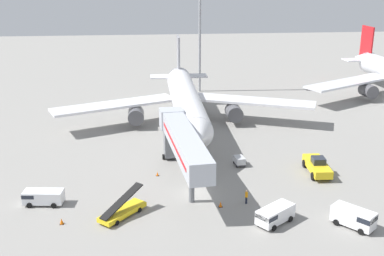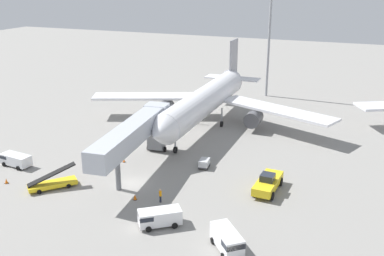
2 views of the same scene
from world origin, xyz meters
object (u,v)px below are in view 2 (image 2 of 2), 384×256
airplane_at_gate (207,100)px  ground_crew_worker_foreground (160,195)px  service_van_near_right (15,159)px  pushback_tug (268,183)px  service_van_mid_right (159,217)px  apron_light_mast (271,3)px  service_van_far_left (227,240)px  belt_loader_truck (52,183)px  safety_cone_charlie (124,160)px  jet_bridge (136,132)px  safety_cone_alpha (6,181)px  safety_cone_bravo (135,197)px  baggage_cart_outer_right (204,163)px

airplane_at_gate → ground_crew_worker_foreground: airplane_at_gate is taller
airplane_at_gate → ground_crew_worker_foreground: bearing=-80.5°
service_van_near_right → pushback_tug: bearing=9.3°
service_van_mid_right → apron_light_mast: (-1.96, 61.50, 20.01)m
apron_light_mast → service_van_far_left: bearing=-80.4°
belt_loader_truck → service_van_mid_right: 17.62m
service_van_mid_right → ground_crew_worker_foreground: size_ratio=2.82×
safety_cone_charlie → jet_bridge: bearing=-28.7°
safety_cone_charlie → safety_cone_alpha: bearing=-132.0°
service_van_mid_right → safety_cone_charlie: 19.40m
pushback_tug → ground_crew_worker_foreground: 14.27m
service_van_mid_right → apron_light_mast: size_ratio=0.16×
pushback_tug → safety_cone_bravo: (-15.03, -8.72, -0.81)m
pushback_tug → apron_light_mast: bearing=103.4°
belt_loader_truck → safety_cone_charlie: bearing=68.7°
safety_cone_alpha → safety_cone_charlie: (11.20, 12.43, -0.05)m
service_van_far_left → safety_cone_alpha: size_ratio=6.69×
safety_cone_bravo → safety_cone_charlie: safety_cone_bravo is taller
service_van_mid_right → safety_cone_bravo: size_ratio=7.05×
jet_bridge → belt_loader_truck: jet_bridge is taller
jet_bridge → baggage_cart_outer_right: (8.74, 4.45, -5.10)m
ground_crew_worker_foreground → apron_light_mast: apron_light_mast is taller
service_van_mid_right → baggage_cart_outer_right: bearing=92.9°
service_van_near_right → apron_light_mast: bearing=65.1°
baggage_cart_outer_right → apron_light_mast: (-1.10, 44.44, 20.39)m
pushback_tug → apron_light_mast: 53.52m
service_van_near_right → safety_cone_bravo: (21.69, -2.70, -0.70)m
pushback_tug → ground_crew_worker_foreground: bearing=-145.3°
belt_loader_truck → service_van_near_right: bearing=158.2°
service_van_near_right → safety_cone_bravo: size_ratio=6.89×
safety_cone_charlie → airplane_at_gate: bearing=74.9°
safety_cone_charlie → baggage_cart_outer_right: bearing=12.2°
service_van_far_left → service_van_near_right: bearing=166.2°
baggage_cart_outer_right → service_van_near_right: bearing=-159.4°
safety_cone_charlie → service_van_near_right: bearing=-153.0°
service_van_near_right → ground_crew_worker_foreground: bearing=-4.8°
pushback_tug → belt_loader_truck: belt_loader_truck is taller
safety_cone_charlie → service_van_mid_right: bearing=-48.2°
airplane_at_gate → apron_light_mast: apron_light_mast is taller
service_van_far_left → baggage_cart_outer_right: service_van_far_left is taller
safety_cone_alpha → safety_cone_charlie: bearing=48.0°
jet_bridge → safety_cone_bravo: jet_bridge is taller
pushback_tug → service_van_mid_right: (-9.51, -13.18, -0.05)m
pushback_tug → baggage_cart_outer_right: pushback_tug is taller
jet_bridge → belt_loader_truck: size_ratio=3.79×
baggage_cart_outer_right → belt_loader_truck: bearing=-139.9°
apron_light_mast → service_van_near_right: bearing=-114.9°
service_van_far_left → service_van_near_right: service_van_far_left is taller
pushback_tug → safety_cone_alpha: 35.46m
apron_light_mast → ground_crew_worker_foreground: bearing=-90.3°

